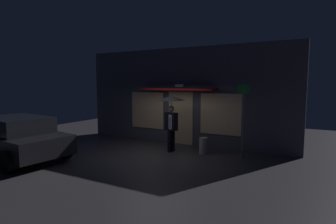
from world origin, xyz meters
TOP-DOWN VIEW (x-y plane):
  - ground_plane at (0.00, 0.00)m, footprint 18.00×18.00m
  - building_facade at (0.00, 2.34)m, footprint 9.28×1.00m
  - person_with_umbrella at (0.27, 0.83)m, footprint 1.02×1.02m
  - parked_car at (-3.90, -2.45)m, footprint 4.23×2.42m
  - street_sign_post at (2.79, 1.24)m, footprint 0.40×0.07m
  - sidewalk_bollard at (1.44, 1.08)m, footprint 0.29×0.29m

SIDE VIEW (x-z plane):
  - ground_plane at x=0.00m, z-range 0.00..0.00m
  - sidewalk_bollard at x=1.44m, z-range 0.00..0.59m
  - parked_car at x=-3.90m, z-range 0.02..1.43m
  - street_sign_post at x=2.79m, z-range 0.17..2.77m
  - person_with_umbrella at x=0.27m, z-range 0.52..2.60m
  - building_facade at x=0.00m, z-range -0.01..3.98m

